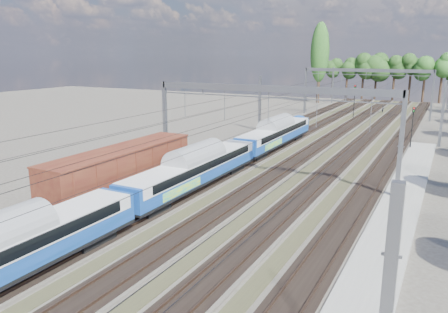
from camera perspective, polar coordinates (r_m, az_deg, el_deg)
The scene contains 10 objects.
track_bed at distance 55.30m, azimuth 11.49°, elevation 0.86°, with size 21.00×130.00×0.34m.
platform at distance 29.52m, azimuth 20.21°, elevation -10.79°, with size 3.00×70.00×0.30m, color gray.
catenary at distance 61.63m, azimuth 14.12°, elevation 7.92°, with size 25.65×130.00×9.00m.
tree_belt at distance 100.07m, azimuth 23.64°, elevation 10.05°, with size 40.30×101.17×11.74m.
poplar at distance 108.99m, azimuth 12.42°, elevation 13.10°, with size 4.40×4.40×19.04m.
emu_train at distance 37.80m, azimuth -4.07°, elevation -1.15°, with size 2.75×58.30×4.03m.
freight_boxcar at distance 37.33m, azimuth -13.15°, elevation -1.52°, with size 3.23×15.61×4.03m.
worker at distance 94.25m, azimuth 20.03°, elevation 5.83°, with size 0.57×0.37×1.55m, color black.
signal_near at distance 83.03m, azimuth 16.68°, elevation 7.37°, with size 0.45×0.42×6.24m.
signal_far at distance 58.97m, azimuth 23.41°, elevation 4.04°, with size 0.38×0.35×5.35m.
Camera 1 is at (14.85, -6.97, 11.82)m, focal length 35.00 mm.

